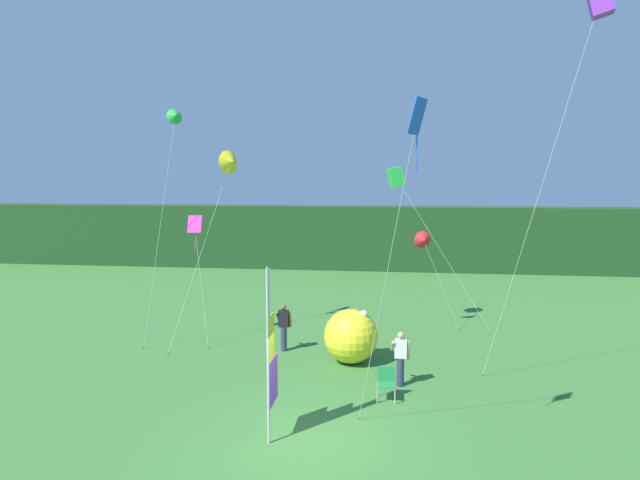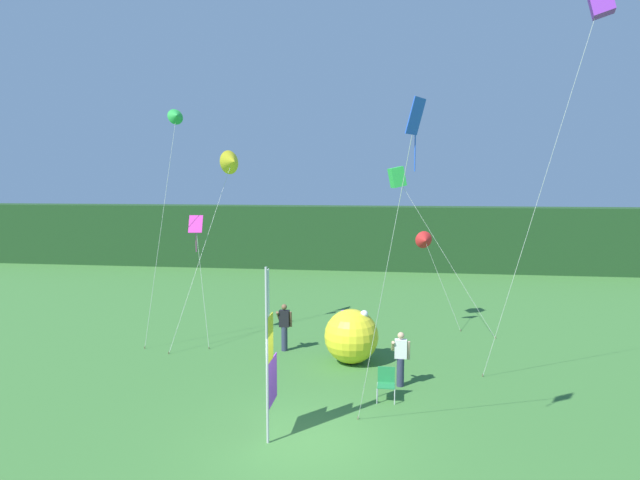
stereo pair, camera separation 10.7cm
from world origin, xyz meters
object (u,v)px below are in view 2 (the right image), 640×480
(kite_green_box_5, at_px, (397,178))
(inflatable_balloon, at_px, (351,336))
(person_near_banner, at_px, (401,357))
(kite_blue_diamond_0, at_px, (410,147))
(person_mid_field, at_px, (284,326))
(banner_flag, at_px, (270,356))
(kite_purple_box_3, at_px, (600,2))
(kite_green_delta_6, at_px, (176,118))
(kite_magenta_diamond_2, at_px, (196,231))
(kite_yellow_delta_4, at_px, (232,162))
(kite_red_delta_1, at_px, (425,241))
(folding_chair, at_px, (386,381))

(kite_green_box_5, bearing_deg, inflatable_balloon, -109.72)
(person_near_banner, distance_m, kite_blue_diamond_0, 7.65)
(person_mid_field, relative_size, kite_green_box_5, 0.26)
(banner_flag, xyz_separation_m, kite_green_box_5, (2.95, 9.67, 4.21))
(kite_purple_box_3, height_order, kite_green_delta_6, kite_purple_box_3)
(kite_blue_diamond_0, relative_size, kite_green_delta_6, 0.88)
(kite_magenta_diamond_2, distance_m, kite_yellow_delta_4, 3.11)
(banner_flag, height_order, kite_purple_box_3, kite_purple_box_3)
(kite_blue_diamond_0, bearing_deg, person_mid_field, 118.12)
(person_near_banner, distance_m, kite_yellow_delta_4, 10.21)
(person_mid_field, distance_m, kite_yellow_delta_4, 6.76)
(inflatable_balloon, distance_m, kite_yellow_delta_4, 8.33)
(banner_flag, height_order, kite_magenta_diamond_2, kite_magenta_diamond_2)
(banner_flag, bearing_deg, kite_magenta_diamond_2, 121.48)
(kite_purple_box_3, relative_size, kite_green_delta_6, 1.28)
(inflatable_balloon, distance_m, kite_red_delta_1, 5.74)
(folding_chair, height_order, kite_red_delta_1, kite_red_delta_1)
(folding_chair, bearing_deg, kite_green_box_5, 87.95)
(folding_chair, relative_size, kite_green_delta_6, 0.10)
(kite_magenta_diamond_2, bearing_deg, kite_yellow_delta_4, 55.64)
(folding_chair, xyz_separation_m, kite_magenta_diamond_2, (-7.18, 4.67, 3.71))
(banner_flag, relative_size, kite_blue_diamond_0, 0.54)
(folding_chair, bearing_deg, banner_flag, -135.44)
(person_near_banner, height_order, kite_red_delta_1, kite_red_delta_1)
(kite_green_box_5, bearing_deg, kite_purple_box_3, -52.00)
(kite_blue_diamond_0, relative_size, kite_magenta_diamond_2, 1.60)
(person_mid_field, xyz_separation_m, kite_magenta_diamond_2, (-3.49, 0.75, 3.31))
(person_near_banner, relative_size, kite_yellow_delta_4, 0.23)
(folding_chair, distance_m, kite_purple_box_3, 11.46)
(person_mid_field, xyz_separation_m, kite_green_delta_6, (-3.97, 0.29, 7.40))
(kite_purple_box_3, distance_m, kite_yellow_delta_4, 13.33)
(banner_flag, relative_size, folding_chair, 4.68)
(kite_blue_diamond_0, bearing_deg, kite_purple_box_3, 42.16)
(inflatable_balloon, relative_size, kite_green_box_5, 0.28)
(kite_green_box_5, bearing_deg, folding_chair, -92.05)
(kite_purple_box_3, height_order, kite_green_box_5, kite_purple_box_3)
(inflatable_balloon, bearing_deg, kite_green_box_5, 70.28)
(kite_purple_box_3, distance_m, kite_green_box_5, 9.33)
(person_mid_field, distance_m, kite_red_delta_1, 6.68)
(banner_flag, relative_size, kite_green_delta_6, 0.48)
(kite_purple_box_3, distance_m, kite_green_delta_6, 13.66)
(kite_purple_box_3, bearing_deg, folding_chair, -173.97)
(kite_purple_box_3, bearing_deg, kite_yellow_delta_4, 154.27)
(folding_chair, relative_size, kite_red_delta_1, 0.22)
(kite_green_delta_6, bearing_deg, kite_purple_box_3, -15.71)
(kite_magenta_diamond_2, bearing_deg, kite_green_box_5, 17.58)
(kite_green_box_5, bearing_deg, banner_flag, -106.94)
(kite_green_box_5, bearing_deg, kite_yellow_delta_4, -171.89)
(banner_flag, distance_m, kite_magenta_diamond_2, 8.87)
(folding_chair, distance_m, kite_blue_diamond_0, 7.35)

